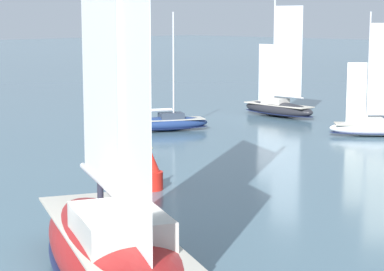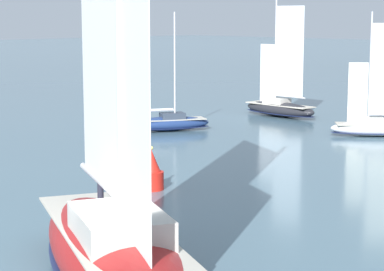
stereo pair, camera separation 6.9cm
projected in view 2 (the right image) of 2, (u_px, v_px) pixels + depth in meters
sailboat_main at (115, 247)px, 20.72m from camera, size 11.86×7.81×15.89m
sailboat_moored_near_marina at (280, 106)px, 56.77m from camera, size 6.70×2.17×9.12m
sailboat_moored_mid_channel at (375, 125)px, 47.49m from camera, size 5.28×4.98×7.82m
sailboat_moored_far_slip at (169, 123)px, 49.67m from camera, size 4.07×5.75×7.82m
channel_buoy at (152, 172)px, 32.79m from camera, size 1.06×1.06×1.93m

